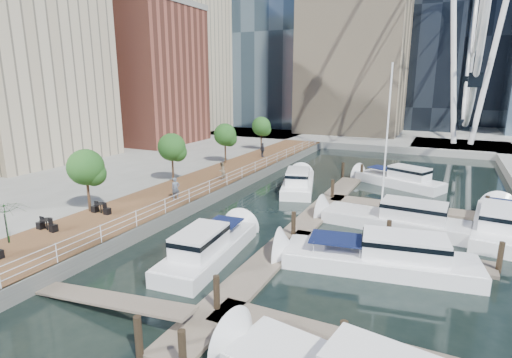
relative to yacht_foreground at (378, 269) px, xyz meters
name	(u,v)px	position (x,y,z in m)	size (l,w,h in m)	color
ground	(188,279)	(-8.98, -5.61, 0.00)	(520.00, 520.00, 0.00)	black
boardwalk	(201,187)	(-17.98, 9.39, 0.50)	(6.00, 60.00, 1.00)	brown
seawall	(228,190)	(-14.98, 9.39, 0.50)	(0.25, 60.00, 1.00)	#595954
land_inland	(17,163)	(-44.98, 9.39, 0.50)	(48.00, 90.00, 1.00)	gray
land_far	(401,118)	(-8.98, 96.39, 0.50)	(200.00, 114.00, 1.00)	gray
pier	(461,147)	(5.02, 46.39, 0.50)	(14.00, 12.00, 1.00)	gray
railing	(227,179)	(-15.08, 9.39, 1.52)	(0.10, 60.00, 1.05)	white
floating_docks	(374,232)	(-1.01, 4.37, 0.49)	(16.00, 34.00, 2.60)	#6D6051
midrise_condos	(96,58)	(-42.54, 21.21, 13.42)	(19.00, 67.00, 28.00)	#BCAD8E
street_trees	(172,147)	(-20.38, 8.39, 4.29)	(2.60, 42.60, 4.60)	#3F2B1C
cafe_tables	(21,236)	(-19.38, -7.61, 1.37)	(2.50, 13.70, 0.74)	black
yacht_foreground	(378,269)	(0.00, 0.00, 0.00)	(3.08, 11.51, 2.15)	white
pedestrian_near	(176,188)	(-16.56, 3.65, 1.89)	(0.65, 0.42, 1.77)	#515C6C
pedestrian_mid	(222,171)	(-16.56, 11.00, 1.87)	(0.85, 0.66, 1.74)	#83755B
pedestrian_far	(263,150)	(-17.98, 23.59, 1.92)	(1.07, 0.45, 1.83)	#383C47
moored_yachts	(378,228)	(-1.06, 6.66, 0.00)	(21.04, 35.51, 11.50)	silver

